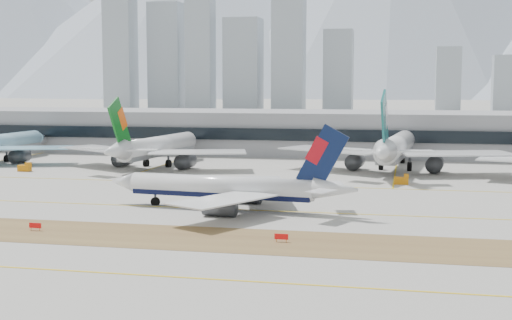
% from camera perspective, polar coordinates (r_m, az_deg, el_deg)
% --- Properties ---
extents(ground, '(3000.00, 3000.00, 0.00)m').
position_cam_1_polar(ground, '(146.88, -1.09, -3.65)').
color(ground, '#A7A49C').
rests_on(ground, ground).
extents(apron_markings, '(360.00, 122.22, 0.06)m').
position_cam_1_polar(apron_markings, '(96.30, -8.47, -8.95)').
color(apron_markings, brown).
rests_on(apron_markings, ground).
extents(taxiing_airliner, '(52.55, 45.42, 17.65)m').
position_cam_1_polar(taxiing_airliner, '(141.56, -2.11, -2.28)').
color(taxiing_airliner, white).
rests_on(taxiing_airliner, ground).
extents(widebody_eva, '(60.74, 59.80, 21.78)m').
position_cam_1_polar(widebody_eva, '(215.09, -8.05, 0.96)').
color(widebody_eva, white).
rests_on(widebody_eva, ground).
extents(widebody_cathay, '(66.65, 65.54, 23.87)m').
position_cam_1_polar(widebody_cathay, '(208.16, 11.06, 0.89)').
color(widebody_cathay, white).
rests_on(widebody_cathay, ground).
extents(terminal, '(280.00, 43.10, 15.00)m').
position_cam_1_polar(terminal, '(258.49, 4.69, 2.24)').
color(terminal, gray).
rests_on(terminal, ground).
extents(hold_sign_left, '(2.20, 0.15, 1.35)m').
position_cam_1_polar(hold_sign_left, '(127.52, -17.25, -5.04)').
color(hold_sign_left, red).
rests_on(hold_sign_left, ground).
extents(hold_sign_right, '(2.20, 0.15, 1.35)m').
position_cam_1_polar(hold_sign_right, '(113.22, 2.04, -6.16)').
color(hold_sign_right, red).
rests_on(hold_sign_right, ground).
extents(gse_a, '(3.55, 2.00, 2.60)m').
position_cam_1_polar(gse_a, '(213.87, -17.99, -0.59)').
color(gse_a, orange).
rests_on(gse_a, ground).
extents(gse_c, '(3.55, 2.00, 2.60)m').
position_cam_1_polar(gse_c, '(181.01, 11.60, -1.59)').
color(gse_c, orange).
rests_on(gse_c, ground).
extents(city_skyline, '(342.00, 49.80, 140.00)m').
position_cam_1_polar(city_skyline, '(611.07, -1.22, 8.46)').
color(city_skyline, '#98A3AD').
rests_on(city_skyline, ground).
extents(mountain_ridge, '(2830.00, 1120.00, 470.00)m').
position_cam_1_polar(mountain_ridge, '(1553.05, 12.22, 11.80)').
color(mountain_ridge, '#9EA8B7').
rests_on(mountain_ridge, ground).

